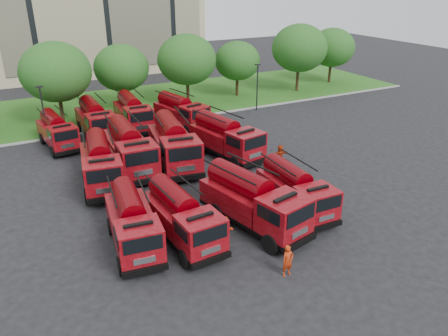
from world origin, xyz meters
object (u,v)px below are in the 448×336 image
object	(u,v)px
firefighter_5	(280,164)
firefighter_3	(301,222)
fire_truck_5	(129,148)
fire_truck_11	(181,112)
fire_truck_4	(101,163)
firefighter_0	(287,275)
firefighter_1	(226,248)
fire_truck_8	(57,131)
fire_truck_9	(95,119)
fire_truck_0	(132,222)
fire_truck_6	(174,144)
fire_truck_7	(226,137)
firefighter_4	(139,211)
fire_truck_3	(295,190)
fire_truck_1	(182,216)
firefighter_2	(290,220)
fire_truck_2	(253,201)
fire_truck_10	(133,113)

from	to	relation	value
firefighter_5	firefighter_3	bearing A→B (deg)	74.94
fire_truck_5	fire_truck_11	world-z (taller)	fire_truck_5
fire_truck_4	firefighter_0	world-z (taller)	fire_truck_4
fire_truck_11	firefighter_1	distance (m)	21.52
fire_truck_4	fire_truck_5	world-z (taller)	fire_truck_5
fire_truck_8	fire_truck_9	size ratio (longest dim) A/B	0.91
fire_truck_0	fire_truck_6	size ratio (longest dim) A/B	0.82
fire_truck_4	firefighter_1	distance (m)	11.98
fire_truck_7	fire_truck_4	bearing A→B (deg)	172.36
fire_truck_11	firefighter_4	world-z (taller)	fire_truck_11
firefighter_0	fire_truck_11	bearing A→B (deg)	78.88
fire_truck_3	fire_truck_7	size ratio (longest dim) A/B	0.85
fire_truck_9	fire_truck_3	bearing A→B (deg)	-69.22
fire_truck_1	fire_truck_3	distance (m)	7.65
firefighter_0	firefighter_2	world-z (taller)	firefighter_0
fire_truck_3	fire_truck_11	xyz separation A→B (m)	(0.03, 18.95, 0.08)
firefighter_1	firefighter_4	bearing A→B (deg)	106.52
fire_truck_4	fire_truck_11	world-z (taller)	fire_truck_4
firefighter_1	fire_truck_2	bearing A→B (deg)	18.21
fire_truck_1	fire_truck_3	xyz separation A→B (m)	(7.65, -0.19, -0.04)
fire_truck_4	fire_truck_9	size ratio (longest dim) A/B	1.06
fire_truck_2	firefighter_4	xyz separation A→B (m)	(-5.52, 4.94, -1.70)
fire_truck_4	fire_truck_11	distance (m)	13.83
fire_truck_2	firefighter_4	world-z (taller)	fire_truck_2
fire_truck_0	fire_truck_11	size ratio (longest dim) A/B	0.95
fire_truck_5	fire_truck_4	bearing A→B (deg)	-145.49
fire_truck_6	firefighter_2	distance (m)	11.77
fire_truck_5	fire_truck_8	distance (m)	8.81
firefighter_2	firefighter_4	distance (m)	9.60
fire_truck_11	fire_truck_9	bearing A→B (deg)	159.34
fire_truck_3	fire_truck_11	bearing A→B (deg)	91.28
fire_truck_6	firefighter_5	xyz separation A→B (m)	(7.51, -3.68, -1.83)
fire_truck_0	fire_truck_3	xyz separation A→B (m)	(10.26, -0.89, -0.03)
fire_truck_4	fire_truck_9	bearing A→B (deg)	88.17
fire_truck_5	fire_truck_8	size ratio (longest dim) A/B	1.21
fire_truck_3	fire_truck_4	world-z (taller)	fire_truck_4
firefighter_0	firefighter_1	distance (m)	3.90
fire_truck_10	firefighter_3	xyz separation A→B (m)	(3.82, -21.97, -1.63)
fire_truck_5	firefighter_4	distance (m)	6.87
fire_truck_4	fire_truck_6	xyz separation A→B (m)	(5.86, 0.87, 0.16)
firefighter_4	fire_truck_3	bearing A→B (deg)	-179.08
fire_truck_11	fire_truck_0	bearing A→B (deg)	-132.03
fire_truck_10	firefighter_0	bearing A→B (deg)	-87.24
fire_truck_7	firefighter_0	bearing A→B (deg)	-117.79
firefighter_4	fire_truck_6	bearing A→B (deg)	-101.57
fire_truck_0	fire_truck_8	world-z (taller)	fire_truck_0
fire_truck_3	fire_truck_8	world-z (taller)	fire_truck_3
fire_truck_11	firefighter_3	size ratio (longest dim) A/B	4.73
firefighter_5	fire_truck_6	bearing A→B (deg)	-15.48
fire_truck_11	firefighter_3	world-z (taller)	fire_truck_11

